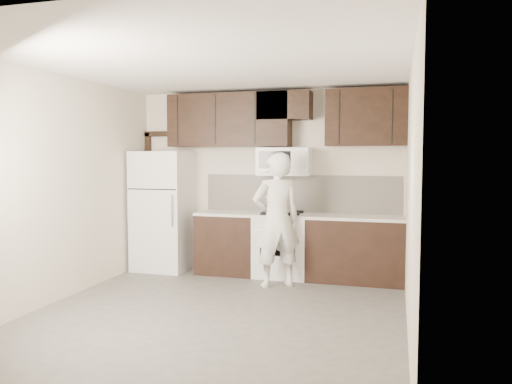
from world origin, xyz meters
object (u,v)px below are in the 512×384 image
at_px(microwave, 284,162).
at_px(person, 276,220).
at_px(stove, 282,244).
at_px(refrigerator, 163,211).

distance_m(microwave, person, 1.03).
height_order(stove, refrigerator, refrigerator).
height_order(stove, microwave, microwave).
distance_m(stove, refrigerator, 1.90).
distance_m(stove, person, 0.72).
xyz_separation_m(stove, microwave, (-0.00, 0.12, 1.19)).
xyz_separation_m(stove, person, (0.05, -0.58, 0.43)).
bearing_deg(person, stove, -116.00).
distance_m(microwave, refrigerator, 2.00).
relative_size(microwave, person, 0.43).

